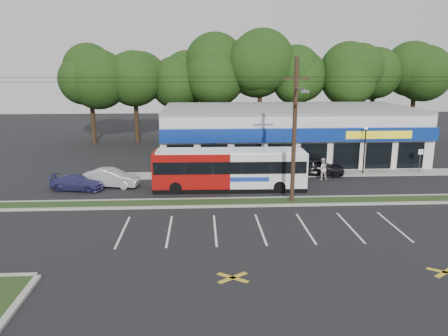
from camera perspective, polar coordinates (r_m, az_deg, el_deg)
name	(u,v)px	position (r m, az deg, el deg)	size (l,w,h in m)	color
ground	(251,207)	(29.94, 3.57, -5.16)	(120.00, 120.00, 0.00)	black
grass_strip	(250,202)	(30.87, 3.36, -4.47)	(40.00, 1.60, 0.12)	#223716
curb_south	(251,206)	(30.06, 3.54, -4.95)	(40.00, 0.25, 0.14)	#9E9E93
curb_north	(248,198)	(31.67, 3.19, -3.98)	(40.00, 0.25, 0.14)	#9E9E93
sidewalk	(296,174)	(39.28, 9.33, -0.74)	(32.00, 2.20, 0.10)	#9E9E93
strip_mall	(287,133)	(45.51, 8.23, 4.57)	(25.00, 12.55, 5.30)	silver
utility_pole	(292,126)	(30.05, 8.91, 5.39)	(50.00, 2.77, 10.00)	black
lamp_post	(365,144)	(40.27, 17.91, 2.95)	(0.30, 0.30, 4.25)	black
sign_post	(420,157)	(42.32, 24.25, 1.35)	(0.45, 0.10, 2.23)	#59595E
tree_line	(260,74)	(54.70, 4.78, 12.18)	(46.76, 6.76, 11.83)	black
metrobus	(230,169)	(33.69, 0.73, -0.07)	(11.80, 2.72, 3.16)	#980E0B
car_dark	(317,167)	(39.06, 12.07, 0.18)	(1.88, 4.67, 1.59)	black
car_silver	(111,178)	(35.78, -14.57, -1.26)	(1.55, 4.44, 1.46)	#B6B9BE
car_blue	(77,182)	(35.66, -18.64, -1.80)	(1.69, 4.16, 1.21)	navy
pedestrian_a	(270,167)	(38.19, 6.09, 0.12)	(0.58, 0.38, 1.60)	silver
pedestrian_b	(322,169)	(37.62, 12.71, -0.13)	(0.91, 0.71, 1.87)	beige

